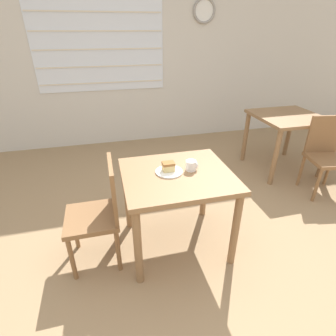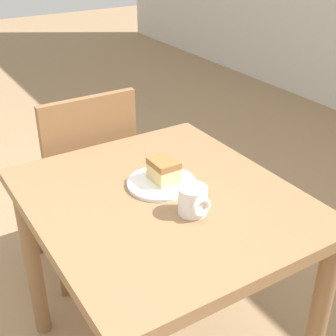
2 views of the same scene
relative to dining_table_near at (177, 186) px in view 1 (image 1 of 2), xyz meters
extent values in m
plane|color=#997A56|center=(0.06, -0.41, -0.60)|extent=(14.00, 14.00, 0.00)
cube|color=beige|center=(0.06, 2.62, 0.80)|extent=(10.00, 0.06, 2.80)
cube|color=white|center=(-0.45, 2.58, 0.98)|extent=(1.88, 0.01, 1.42)
cube|color=beige|center=(-0.45, 2.57, 0.39)|extent=(1.84, 0.01, 0.02)
cube|color=beige|center=(-0.45, 2.57, 0.63)|extent=(1.84, 0.01, 0.02)
cube|color=beige|center=(-0.45, 2.57, 0.87)|extent=(1.84, 0.01, 0.02)
cube|color=beige|center=(-0.45, 2.57, 1.10)|extent=(1.84, 0.01, 0.02)
cube|color=beige|center=(-0.45, 2.57, 1.34)|extent=(1.84, 0.01, 0.02)
torus|color=gray|center=(1.14, 2.57, 1.37)|extent=(0.36, 0.04, 0.36)
cylinder|color=white|center=(1.14, 2.58, 1.37)|extent=(0.29, 0.01, 0.29)
cube|color=olive|center=(0.00, 0.00, 0.10)|extent=(0.87, 0.76, 0.04)
cylinder|color=olive|center=(-0.38, -0.33, -0.26)|extent=(0.06, 0.06, 0.68)
cylinder|color=olive|center=(0.38, -0.33, -0.26)|extent=(0.06, 0.06, 0.68)
cylinder|color=olive|center=(-0.38, 0.33, -0.26)|extent=(0.06, 0.06, 0.68)
cylinder|color=olive|center=(0.38, 0.33, -0.26)|extent=(0.06, 0.06, 0.68)
cube|color=olive|center=(1.79, 1.05, 0.13)|extent=(0.82, 0.81, 0.04)
cylinder|color=olive|center=(1.43, 0.70, -0.25)|extent=(0.06, 0.06, 0.72)
cylinder|color=olive|center=(2.15, 0.70, -0.25)|extent=(0.06, 0.06, 0.72)
cylinder|color=olive|center=(1.43, 1.41, -0.25)|extent=(0.06, 0.06, 0.72)
cylinder|color=olive|center=(2.15, 1.41, -0.25)|extent=(0.06, 0.06, 0.72)
cube|color=brown|center=(-0.69, -0.02, -0.18)|extent=(0.40, 0.40, 0.04)
cylinder|color=brown|center=(-0.87, 0.16, -0.40)|extent=(0.04, 0.04, 0.41)
cylinder|color=brown|center=(-0.87, -0.19, -0.40)|extent=(0.04, 0.04, 0.41)
cylinder|color=brown|center=(-0.52, 0.16, -0.40)|extent=(0.04, 0.04, 0.41)
cylinder|color=brown|center=(-0.52, -0.19, -0.40)|extent=(0.04, 0.04, 0.41)
cube|color=brown|center=(-0.51, -0.02, 0.06)|extent=(0.03, 0.38, 0.44)
cube|color=brown|center=(1.88, 0.39, -0.18)|extent=(0.47, 0.47, 0.04)
cylinder|color=brown|center=(1.68, 0.25, -0.40)|extent=(0.04, 0.04, 0.41)
cylinder|color=brown|center=(1.75, 0.59, -0.40)|extent=(0.04, 0.04, 0.41)
cylinder|color=brown|center=(2.08, 0.52, -0.40)|extent=(0.04, 0.04, 0.41)
cube|color=brown|center=(1.92, 0.57, 0.06)|extent=(0.38, 0.10, 0.44)
cylinder|color=white|center=(-0.06, 0.03, 0.12)|extent=(0.22, 0.22, 0.01)
cube|color=#E0C67F|center=(-0.06, 0.04, 0.16)|extent=(0.09, 0.07, 0.05)
cube|color=#936033|center=(-0.06, 0.04, 0.19)|extent=(0.09, 0.07, 0.02)
cylinder|color=white|center=(0.12, 0.03, 0.16)|extent=(0.08, 0.08, 0.08)
torus|color=white|center=(0.16, 0.03, 0.16)|extent=(0.01, 0.06, 0.06)
camera|label=1|loc=(-0.51, -1.73, 1.13)|focal=28.00mm
camera|label=2|loc=(1.03, -0.62, 0.87)|focal=50.00mm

